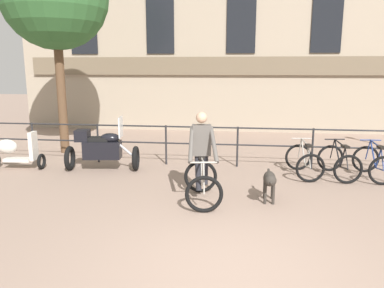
{
  "coord_description": "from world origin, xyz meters",
  "views": [
    {
      "loc": [
        0.05,
        -4.31,
        2.52
      ],
      "look_at": [
        -0.88,
        2.86,
        1.05
      ],
      "focal_mm": 35.0,
      "sensor_mm": 36.0,
      "label": 1
    }
  ],
  "objects_px": {
    "cyclist_with_bike": "(202,161)",
    "parked_bicycle_mid_right": "(374,163)",
    "parked_scooter": "(16,151)",
    "parked_bicycle_near_lamp": "(304,161)",
    "parked_motorcycle": "(102,149)",
    "parked_bicycle_mid_left": "(339,162)",
    "dog": "(270,180)"
  },
  "relations": [
    {
      "from": "cyclist_with_bike",
      "to": "dog",
      "type": "relative_size",
      "value": 1.88
    },
    {
      "from": "cyclist_with_bike",
      "to": "parked_motorcycle",
      "type": "distance_m",
      "value": 3.22
    },
    {
      "from": "dog",
      "to": "parked_bicycle_mid_left",
      "type": "distance_m",
      "value": 2.62
    },
    {
      "from": "dog",
      "to": "parked_bicycle_mid_left",
      "type": "bearing_deg",
      "value": 49.7
    },
    {
      "from": "parked_motorcycle",
      "to": "parked_scooter",
      "type": "xyz_separation_m",
      "value": [
        -2.21,
        -0.14,
        -0.1
      ]
    },
    {
      "from": "parked_motorcycle",
      "to": "parked_bicycle_near_lamp",
      "type": "relative_size",
      "value": 1.56
    },
    {
      "from": "parked_bicycle_near_lamp",
      "to": "cyclist_with_bike",
      "type": "bearing_deg",
      "value": 34.63
    },
    {
      "from": "cyclist_with_bike",
      "to": "parked_scooter",
      "type": "distance_m",
      "value": 5.17
    },
    {
      "from": "parked_motorcycle",
      "to": "parked_bicycle_mid_right",
      "type": "xyz_separation_m",
      "value": [
        6.5,
        0.15,
        -0.2
      ]
    },
    {
      "from": "dog",
      "to": "parked_bicycle_near_lamp",
      "type": "height_order",
      "value": "parked_bicycle_near_lamp"
    },
    {
      "from": "parked_motorcycle",
      "to": "parked_scooter",
      "type": "bearing_deg",
      "value": 86.28
    },
    {
      "from": "parked_bicycle_near_lamp",
      "to": "parked_scooter",
      "type": "bearing_deg",
      "value": -3.8
    },
    {
      "from": "parked_bicycle_near_lamp",
      "to": "parked_motorcycle",
      "type": "bearing_deg",
      "value": -4.34
    },
    {
      "from": "parked_bicycle_near_lamp",
      "to": "parked_bicycle_mid_right",
      "type": "bearing_deg",
      "value": 173.89
    },
    {
      "from": "parked_bicycle_near_lamp",
      "to": "parked_bicycle_mid_left",
      "type": "xyz_separation_m",
      "value": [
        0.79,
        0.0,
        -0.0
      ]
    },
    {
      "from": "cyclist_with_bike",
      "to": "parked_motorcycle",
      "type": "bearing_deg",
      "value": 137.2
    },
    {
      "from": "dog",
      "to": "parked_scooter",
      "type": "bearing_deg",
      "value": 166.06
    },
    {
      "from": "cyclist_with_bike",
      "to": "parked_bicycle_near_lamp",
      "type": "xyz_separation_m",
      "value": [
        2.24,
        1.93,
        -0.41
      ]
    },
    {
      "from": "cyclist_with_bike",
      "to": "parked_bicycle_mid_right",
      "type": "xyz_separation_m",
      "value": [
        3.81,
        1.93,
        -0.41
      ]
    },
    {
      "from": "parked_bicycle_near_lamp",
      "to": "parked_bicycle_mid_right",
      "type": "height_order",
      "value": "same"
    },
    {
      "from": "cyclist_with_bike",
      "to": "parked_bicycle_mid_left",
      "type": "relative_size",
      "value": 1.43
    },
    {
      "from": "parked_bicycle_mid_right",
      "to": "parked_scooter",
      "type": "bearing_deg",
      "value": -0.96
    },
    {
      "from": "dog",
      "to": "parked_bicycle_mid_right",
      "type": "bearing_deg",
      "value": 39.06
    },
    {
      "from": "parked_bicycle_mid_left",
      "to": "parked_scooter",
      "type": "height_order",
      "value": "parked_scooter"
    },
    {
      "from": "dog",
      "to": "parked_bicycle_mid_right",
      "type": "distance_m",
      "value": 3.2
    },
    {
      "from": "dog",
      "to": "parked_bicycle_mid_left",
      "type": "xyz_separation_m",
      "value": [
        1.74,
        1.96,
        -0.09
      ]
    },
    {
      "from": "parked_bicycle_mid_left",
      "to": "parked_bicycle_mid_right",
      "type": "xyz_separation_m",
      "value": [
        0.79,
        -0.0,
        0.0
      ]
    },
    {
      "from": "parked_bicycle_mid_left",
      "to": "parked_bicycle_mid_right",
      "type": "bearing_deg",
      "value": 171.93
    },
    {
      "from": "parked_bicycle_near_lamp",
      "to": "parked_bicycle_mid_left",
      "type": "distance_m",
      "value": 0.79
    },
    {
      "from": "dog",
      "to": "parked_scooter",
      "type": "height_order",
      "value": "parked_scooter"
    },
    {
      "from": "parked_motorcycle",
      "to": "parked_bicycle_mid_right",
      "type": "bearing_deg",
      "value": -95.91
    },
    {
      "from": "parked_bicycle_mid_right",
      "to": "parked_scooter",
      "type": "height_order",
      "value": "parked_scooter"
    }
  ]
}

